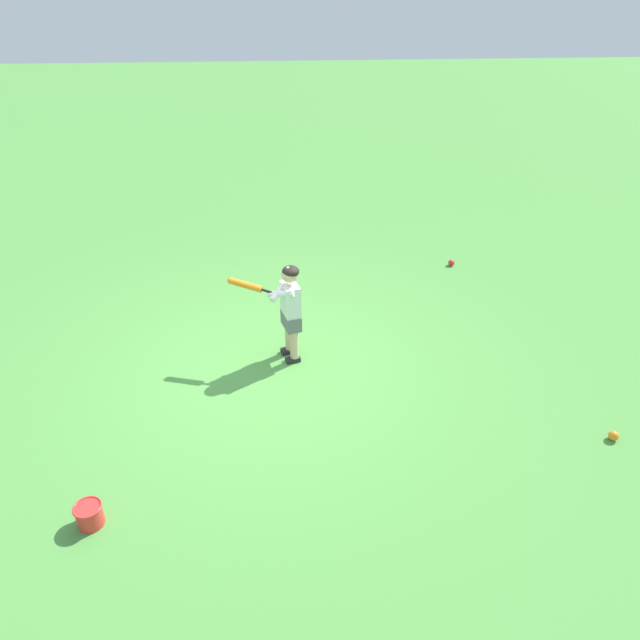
{
  "coord_description": "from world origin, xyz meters",
  "views": [
    {
      "loc": [
        4.96,
        0.2,
        3.72
      ],
      "look_at": [
        -0.21,
        0.55,
        0.45
      ],
      "focal_mm": 33.15,
      "sensor_mm": 36.0,
      "label": 1
    }
  ],
  "objects_px": {
    "play_ball_far_right": "(451,263)",
    "play_ball_center_lawn": "(613,436)",
    "child_batter": "(288,304)",
    "toy_bucket": "(89,515)"
  },
  "relations": [
    {
      "from": "child_batter",
      "to": "play_ball_center_lawn",
      "type": "relative_size",
      "value": 11.7
    },
    {
      "from": "child_batter",
      "to": "play_ball_center_lawn",
      "type": "xyz_separation_m",
      "value": [
        1.47,
        2.85,
        -0.6
      ]
    },
    {
      "from": "child_batter",
      "to": "toy_bucket",
      "type": "relative_size",
      "value": 5.0
    },
    {
      "from": "play_ball_far_right",
      "to": "toy_bucket",
      "type": "height_order",
      "value": "toy_bucket"
    },
    {
      "from": "toy_bucket",
      "to": "child_batter",
      "type": "bearing_deg",
      "value": 143.19
    },
    {
      "from": "play_ball_far_right",
      "to": "toy_bucket",
      "type": "xyz_separation_m",
      "value": [
        4.08,
        -3.84,
        0.06
      ]
    },
    {
      "from": "play_ball_center_lawn",
      "to": "play_ball_far_right",
      "type": "distance_m",
      "value": 3.51
    },
    {
      "from": "play_ball_far_right",
      "to": "play_ball_center_lawn",
      "type": "bearing_deg",
      "value": 9.28
    },
    {
      "from": "play_ball_center_lawn",
      "to": "toy_bucket",
      "type": "relative_size",
      "value": 0.43
    },
    {
      "from": "toy_bucket",
      "to": "play_ball_center_lawn",
      "type": "bearing_deg",
      "value": 97.92
    }
  ]
}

